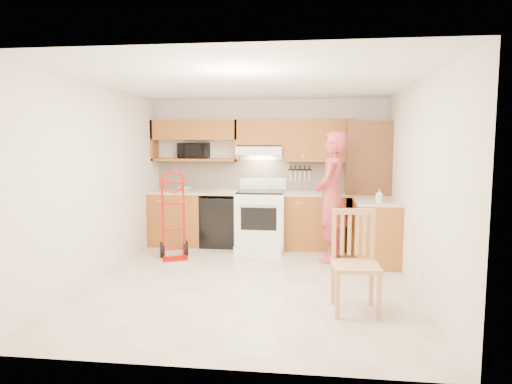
% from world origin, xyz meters
% --- Properties ---
extents(floor, '(4.00, 4.50, 0.02)m').
position_xyz_m(floor, '(0.00, 0.00, -0.01)').
color(floor, '#C1B69B').
rests_on(floor, ground).
extents(ceiling, '(4.00, 4.50, 0.02)m').
position_xyz_m(ceiling, '(0.00, 0.00, 2.51)').
color(ceiling, white).
rests_on(ceiling, ground).
extents(wall_back, '(4.00, 0.02, 2.50)m').
position_xyz_m(wall_back, '(0.00, 2.26, 1.25)').
color(wall_back, silver).
rests_on(wall_back, ground).
extents(wall_front, '(4.00, 0.02, 2.50)m').
position_xyz_m(wall_front, '(0.00, -2.26, 1.25)').
color(wall_front, silver).
rests_on(wall_front, ground).
extents(wall_left, '(0.02, 4.50, 2.50)m').
position_xyz_m(wall_left, '(-2.01, 0.00, 1.25)').
color(wall_left, silver).
rests_on(wall_left, ground).
extents(wall_right, '(0.02, 4.50, 2.50)m').
position_xyz_m(wall_right, '(2.01, 0.00, 1.25)').
color(wall_right, silver).
rests_on(wall_right, ground).
extents(backsplash, '(3.92, 0.03, 0.55)m').
position_xyz_m(backsplash, '(0.00, 2.23, 1.20)').
color(backsplash, beige).
rests_on(backsplash, wall_back).
extents(lower_cab_left, '(0.90, 0.60, 0.90)m').
position_xyz_m(lower_cab_left, '(-1.55, 1.95, 0.45)').
color(lower_cab_left, '#A76B24').
rests_on(lower_cab_left, ground).
extents(dishwasher, '(0.60, 0.60, 0.85)m').
position_xyz_m(dishwasher, '(-0.80, 1.95, 0.42)').
color(dishwasher, black).
rests_on(dishwasher, ground).
extents(lower_cab_right, '(1.14, 0.60, 0.90)m').
position_xyz_m(lower_cab_right, '(0.83, 1.95, 0.45)').
color(lower_cab_right, '#A76B24').
rests_on(lower_cab_right, ground).
extents(countertop_left, '(1.50, 0.63, 0.04)m').
position_xyz_m(countertop_left, '(-1.25, 1.95, 0.92)').
color(countertop_left, beige).
rests_on(countertop_left, lower_cab_left).
extents(countertop_right, '(1.14, 0.63, 0.04)m').
position_xyz_m(countertop_right, '(0.83, 1.95, 0.92)').
color(countertop_right, beige).
rests_on(countertop_right, lower_cab_right).
extents(cab_return_right, '(0.60, 1.00, 0.90)m').
position_xyz_m(cab_return_right, '(1.70, 1.15, 0.45)').
color(cab_return_right, '#A76B24').
rests_on(cab_return_right, ground).
extents(countertop_return, '(0.63, 1.00, 0.04)m').
position_xyz_m(countertop_return, '(1.70, 1.15, 0.92)').
color(countertop_return, beige).
rests_on(countertop_return, cab_return_right).
extents(pantry_tall, '(0.70, 0.60, 2.10)m').
position_xyz_m(pantry_tall, '(1.65, 1.95, 1.05)').
color(pantry_tall, brown).
rests_on(pantry_tall, ground).
extents(upper_cab_left, '(1.50, 0.33, 0.34)m').
position_xyz_m(upper_cab_left, '(-1.25, 2.08, 1.98)').
color(upper_cab_left, '#A76B24').
rests_on(upper_cab_left, wall_back).
extents(upper_shelf_mw, '(1.50, 0.33, 0.04)m').
position_xyz_m(upper_shelf_mw, '(-1.25, 2.08, 1.47)').
color(upper_shelf_mw, '#A76B24').
rests_on(upper_shelf_mw, wall_back).
extents(upper_cab_center, '(0.76, 0.33, 0.44)m').
position_xyz_m(upper_cab_center, '(-0.12, 2.08, 1.94)').
color(upper_cab_center, '#A76B24').
rests_on(upper_cab_center, wall_back).
extents(upper_cab_right, '(1.14, 0.33, 0.70)m').
position_xyz_m(upper_cab_right, '(0.83, 2.08, 1.80)').
color(upper_cab_right, '#A76B24').
rests_on(upper_cab_right, wall_back).
extents(range_hood, '(0.76, 0.46, 0.14)m').
position_xyz_m(range_hood, '(-0.12, 2.02, 1.63)').
color(range_hood, white).
rests_on(range_hood, wall_back).
extents(knife_strip, '(0.40, 0.05, 0.29)m').
position_xyz_m(knife_strip, '(0.55, 2.21, 1.24)').
color(knife_strip, black).
rests_on(knife_strip, backsplash).
extents(microwave, '(0.52, 0.38, 0.27)m').
position_xyz_m(microwave, '(-1.28, 2.08, 1.63)').
color(microwave, black).
rests_on(microwave, upper_shelf_mw).
extents(range, '(0.79, 1.03, 1.16)m').
position_xyz_m(range, '(-0.07, 1.69, 0.58)').
color(range, white).
rests_on(range, ground).
extents(person, '(0.63, 0.80, 1.94)m').
position_xyz_m(person, '(1.05, 1.16, 0.97)').
color(person, '#B93C42').
rests_on(person, ground).
extents(hand_truck, '(0.61, 0.59, 1.22)m').
position_xyz_m(hand_truck, '(-1.32, 1.02, 0.61)').
color(hand_truck, '#BA0B07').
rests_on(hand_truck, ground).
extents(dining_chair, '(0.51, 0.55, 1.07)m').
position_xyz_m(dining_chair, '(1.22, -0.88, 0.53)').
color(dining_chair, '#DFAA7B').
rests_on(dining_chair, ground).
extents(soap_bottle, '(0.11, 0.11, 0.18)m').
position_xyz_m(soap_bottle, '(1.70, 0.91, 1.03)').
color(soap_bottle, white).
rests_on(soap_bottle, countertop_return).
extents(bowl, '(0.26, 0.26, 0.06)m').
position_xyz_m(bowl, '(-1.41, 1.95, 0.97)').
color(bowl, white).
rests_on(bowl, countertop_left).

